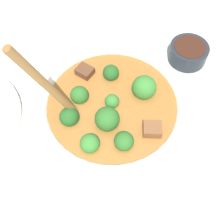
# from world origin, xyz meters

# --- Properties ---
(ground_plane) EXTENTS (4.00, 4.00, 0.00)m
(ground_plane) POSITION_xyz_m (0.00, 0.00, 0.00)
(ground_plane) COLOR #ADBCAD
(stew_bowl) EXTENTS (0.25, 0.25, 0.26)m
(stew_bowl) POSITION_xyz_m (0.00, -0.00, 0.06)
(stew_bowl) COLOR white
(stew_bowl) RESTS_ON ground_plane
(condiment_bowl) EXTENTS (0.08, 0.08, 0.04)m
(condiment_bowl) POSITION_xyz_m (0.01, 0.25, 0.02)
(condiment_bowl) COLOR #232833
(condiment_bowl) RESTS_ON ground_plane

